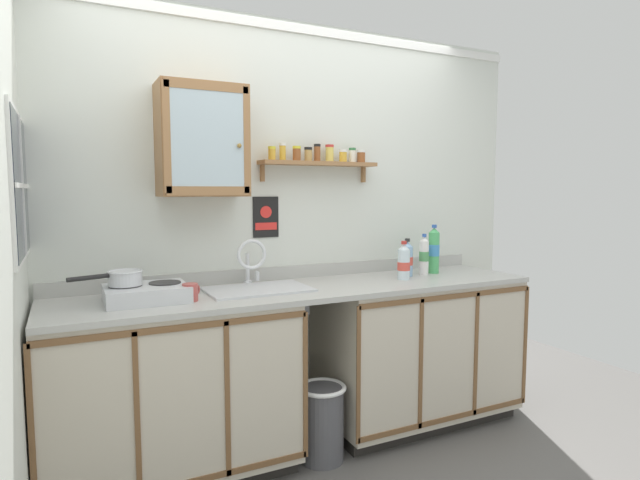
{
  "coord_description": "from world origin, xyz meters",
  "views": [
    {
      "loc": [
        -1.24,
        -2.31,
        1.49
      ],
      "look_at": [
        0.14,
        0.47,
        1.19
      ],
      "focal_mm": 29.13,
      "sensor_mm": 36.0,
      "label": 1
    }
  ],
  "objects_px": {
    "bottle_soda_green_1": "(434,250)",
    "bottle_water_clear_0": "(404,263)",
    "wall_cabinet": "(202,141)",
    "sink": "(257,294)",
    "hot_plate_stove": "(146,293)",
    "trash_bin": "(322,421)",
    "bottle_water_blue_2": "(407,259)",
    "mug": "(191,292)",
    "bottle_opaque_white_3": "(424,256)",
    "saucepan": "(124,277)",
    "warning_sign": "(266,217)"
  },
  "relations": [
    {
      "from": "bottle_soda_green_1",
      "to": "bottle_water_blue_2",
      "type": "bearing_deg",
      "value": -174.92
    },
    {
      "from": "hot_plate_stove",
      "to": "bottle_soda_green_1",
      "type": "height_order",
      "value": "bottle_soda_green_1"
    },
    {
      "from": "bottle_water_blue_2",
      "to": "trash_bin",
      "type": "xyz_separation_m",
      "value": [
        -0.73,
        -0.25,
        -0.83
      ]
    },
    {
      "from": "saucepan",
      "to": "warning_sign",
      "type": "relative_size",
      "value": 1.39
    },
    {
      "from": "trash_bin",
      "to": "warning_sign",
      "type": "bearing_deg",
      "value": 104.69
    },
    {
      "from": "hot_plate_stove",
      "to": "bottle_water_clear_0",
      "type": "relative_size",
      "value": 1.65
    },
    {
      "from": "mug",
      "to": "hot_plate_stove",
      "type": "bearing_deg",
      "value": 154.99
    },
    {
      "from": "sink",
      "to": "bottle_soda_green_1",
      "type": "xyz_separation_m",
      "value": [
        1.25,
        0.04,
        0.18
      ]
    },
    {
      "from": "bottle_soda_green_1",
      "to": "bottle_opaque_white_3",
      "type": "relative_size",
      "value": 1.2
    },
    {
      "from": "sink",
      "to": "warning_sign",
      "type": "xyz_separation_m",
      "value": [
        0.15,
        0.27,
        0.41
      ]
    },
    {
      "from": "hot_plate_stove",
      "to": "saucepan",
      "type": "xyz_separation_m",
      "value": [
        -0.1,
        0.02,
        0.08
      ]
    },
    {
      "from": "bottle_soda_green_1",
      "to": "bottle_water_clear_0",
      "type": "bearing_deg",
      "value": -160.28
    },
    {
      "from": "bottle_soda_green_1",
      "to": "warning_sign",
      "type": "xyz_separation_m",
      "value": [
        -1.1,
        0.23,
        0.23
      ]
    },
    {
      "from": "hot_plate_stove",
      "to": "warning_sign",
      "type": "distance_m",
      "value": 0.88
    },
    {
      "from": "sink",
      "to": "trash_bin",
      "type": "distance_m",
      "value": 0.79
    },
    {
      "from": "bottle_water_clear_0",
      "to": "mug",
      "type": "relative_size",
      "value": 2.37
    },
    {
      "from": "bottle_opaque_white_3",
      "to": "warning_sign",
      "type": "distance_m",
      "value": 1.06
    },
    {
      "from": "saucepan",
      "to": "trash_bin",
      "type": "xyz_separation_m",
      "value": [
        0.98,
        -0.22,
        -0.84
      ]
    },
    {
      "from": "saucepan",
      "to": "bottle_water_blue_2",
      "type": "bearing_deg",
      "value": 1.08
    },
    {
      "from": "hot_plate_stove",
      "to": "bottle_opaque_white_3",
      "type": "xyz_separation_m",
      "value": [
        1.74,
        0.05,
        0.08
      ]
    },
    {
      "from": "trash_bin",
      "to": "bottle_opaque_white_3",
      "type": "bearing_deg",
      "value": 15.66
    },
    {
      "from": "sink",
      "to": "bottle_water_clear_0",
      "type": "distance_m",
      "value": 0.94
    },
    {
      "from": "bottle_soda_green_1",
      "to": "bottle_water_blue_2",
      "type": "xyz_separation_m",
      "value": [
        -0.23,
        -0.02,
        -0.04
      ]
    },
    {
      "from": "sink",
      "to": "bottle_opaque_white_3",
      "type": "relative_size",
      "value": 2.09
    },
    {
      "from": "saucepan",
      "to": "warning_sign",
      "type": "height_order",
      "value": "warning_sign"
    },
    {
      "from": "bottle_water_clear_0",
      "to": "sink",
      "type": "bearing_deg",
      "value": 175.28
    },
    {
      "from": "saucepan",
      "to": "bottle_opaque_white_3",
      "type": "bearing_deg",
      "value": 0.76
    },
    {
      "from": "hot_plate_stove",
      "to": "mug",
      "type": "distance_m",
      "value": 0.22
    },
    {
      "from": "bottle_soda_green_1",
      "to": "mug",
      "type": "relative_size",
      "value": 3.2
    },
    {
      "from": "bottle_water_clear_0",
      "to": "wall_cabinet",
      "type": "bearing_deg",
      "value": 169.34
    },
    {
      "from": "bottle_water_clear_0",
      "to": "bottle_opaque_white_3",
      "type": "bearing_deg",
      "value": 21.59
    },
    {
      "from": "bottle_opaque_white_3",
      "to": "bottle_soda_green_1",
      "type": "bearing_deg",
      "value": 15.52
    },
    {
      "from": "bottle_water_clear_0",
      "to": "mug",
      "type": "distance_m",
      "value": 1.32
    },
    {
      "from": "mug",
      "to": "wall_cabinet",
      "type": "bearing_deg",
      "value": 62.75
    },
    {
      "from": "bottle_water_clear_0",
      "to": "trash_bin",
      "type": "distance_m",
      "value": 1.06
    },
    {
      "from": "warning_sign",
      "to": "trash_bin",
      "type": "xyz_separation_m",
      "value": [
        0.13,
        -0.5,
        -1.11
      ]
    },
    {
      "from": "saucepan",
      "to": "bottle_water_clear_0",
      "type": "bearing_deg",
      "value": -2.24
    },
    {
      "from": "bottle_soda_green_1",
      "to": "mug",
      "type": "distance_m",
      "value": 1.66
    },
    {
      "from": "mug",
      "to": "wall_cabinet",
      "type": "xyz_separation_m",
      "value": [
        0.14,
        0.27,
        0.77
      ]
    },
    {
      "from": "saucepan",
      "to": "wall_cabinet",
      "type": "xyz_separation_m",
      "value": [
        0.44,
        0.16,
        0.69
      ]
    },
    {
      "from": "hot_plate_stove",
      "to": "wall_cabinet",
      "type": "xyz_separation_m",
      "value": [
        0.34,
        0.18,
        0.78
      ]
    },
    {
      "from": "bottle_water_blue_2",
      "to": "sink",
      "type": "bearing_deg",
      "value": -178.92
    },
    {
      "from": "sink",
      "to": "hot_plate_stove",
      "type": "distance_m",
      "value": 0.6
    },
    {
      "from": "hot_plate_stove",
      "to": "bottle_water_clear_0",
      "type": "height_order",
      "value": "bottle_water_clear_0"
    },
    {
      "from": "hot_plate_stove",
      "to": "trash_bin",
      "type": "bearing_deg",
      "value": -12.57
    },
    {
      "from": "wall_cabinet",
      "to": "warning_sign",
      "type": "distance_m",
      "value": 0.61
    },
    {
      "from": "hot_plate_stove",
      "to": "saucepan",
      "type": "bearing_deg",
      "value": 168.15
    },
    {
      "from": "bottle_soda_green_1",
      "to": "wall_cabinet",
      "type": "distance_m",
      "value": 1.65
    },
    {
      "from": "trash_bin",
      "to": "sink",
      "type": "bearing_deg",
      "value": 141.14
    },
    {
      "from": "sink",
      "to": "hot_plate_stove",
      "type": "xyz_separation_m",
      "value": [
        -0.59,
        -0.03,
        0.07
      ]
    }
  ]
}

